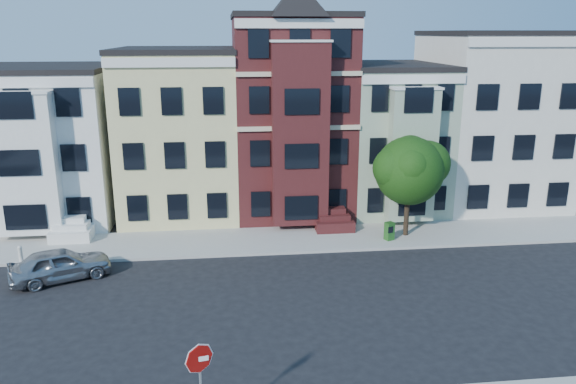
{
  "coord_description": "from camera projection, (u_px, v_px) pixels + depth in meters",
  "views": [
    {
      "loc": [
        -4.14,
        -21.13,
        11.2
      ],
      "look_at": [
        -1.4,
        3.24,
        4.2
      ],
      "focal_mm": 35.0,
      "sensor_mm": 36.0,
      "label": 1
    }
  ],
  "objects": [
    {
      "name": "house_yellow",
      "position": [
        180.0,
        134.0,
        35.44
      ],
      "size": [
        7.0,
        9.0,
        10.0
      ],
      "primitive_type": "cube",
      "color": "beige",
      "rests_on": "ground"
    },
    {
      "name": "house_brown",
      "position": [
        290.0,
        116.0,
        35.92
      ],
      "size": [
        7.0,
        9.0,
        12.0
      ],
      "primitive_type": "cube",
      "color": "#421717",
      "rests_on": "ground"
    },
    {
      "name": "ground",
      "position": [
        329.0,
        307.0,
        23.71
      ],
      "size": [
        120.0,
        120.0,
        0.0
      ],
      "primitive_type": "plane",
      "color": "black"
    },
    {
      "name": "house_cream",
      "position": [
        490.0,
        121.0,
        37.5
      ],
      "size": [
        8.0,
        9.0,
        11.0
      ],
      "primitive_type": "cube",
      "color": "silver",
      "rests_on": "ground"
    },
    {
      "name": "house_white",
      "position": [
        50.0,
        145.0,
        34.71
      ],
      "size": [
        8.0,
        9.0,
        9.0
      ],
      "primitive_type": "cube",
      "color": "white",
      "rests_on": "ground"
    },
    {
      "name": "newspaper_box",
      "position": [
        389.0,
        231.0,
        30.88
      ],
      "size": [
        0.58,
        0.55,
        1.0
      ],
      "primitive_type": "cube",
      "rotation": [
        0.0,
        0.0,
        0.41
      ],
      "color": "#255F1F",
      "rests_on": "far_sidewalk"
    },
    {
      "name": "fire_hydrant",
      "position": [
        21.0,
        255.0,
        28.04
      ],
      "size": [
        0.27,
        0.27,
        0.64
      ],
      "primitive_type": "cylinder",
      "rotation": [
        0.0,
        0.0,
        0.21
      ],
      "color": "beige",
      "rests_on": "far_sidewalk"
    },
    {
      "name": "parked_car",
      "position": [
        60.0,
        264.0,
        26.17
      ],
      "size": [
        4.85,
        3.43,
        1.53
      ],
      "primitive_type": "imported",
      "rotation": [
        0.0,
        0.0,
        1.97
      ],
      "color": "#989BA1",
      "rests_on": "ground"
    },
    {
      "name": "stop_sign",
      "position": [
        201.0,
        384.0,
        15.61
      ],
      "size": [
        0.9,
        0.29,
        3.24
      ],
      "primitive_type": null,
      "rotation": [
        0.0,
        0.0,
        0.19
      ],
      "color": "#A80905",
      "rests_on": "near_sidewalk"
    },
    {
      "name": "house_green",
      "position": [
        388.0,
        138.0,
        37.03
      ],
      "size": [
        6.0,
        9.0,
        9.0
      ],
      "primitive_type": "cube",
      "color": "#94A68B",
      "rests_on": "ground"
    },
    {
      "name": "street_tree",
      "position": [
        409.0,
        175.0,
        30.81
      ],
      "size": [
        7.66,
        7.66,
        6.96
      ],
      "primitive_type": null,
      "rotation": [
        0.0,
        0.0,
        -0.35
      ],
      "color": "#214E14",
      "rests_on": "far_sidewalk"
    },
    {
      "name": "far_sidewalk",
      "position": [
        303.0,
        239.0,
        31.33
      ],
      "size": [
        60.0,
        4.0,
        0.15
      ],
      "primitive_type": "cube",
      "color": "#9E9B93",
      "rests_on": "ground"
    }
  ]
}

